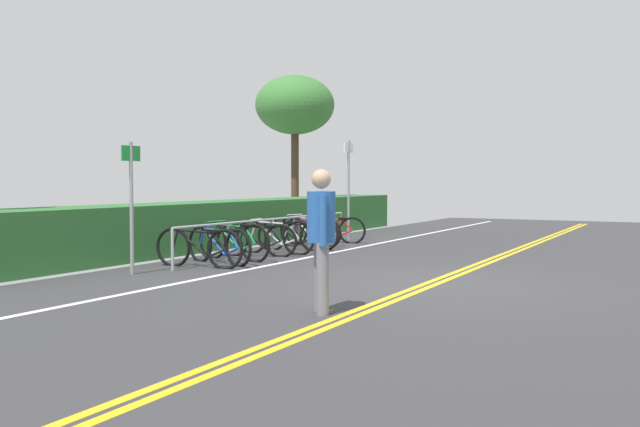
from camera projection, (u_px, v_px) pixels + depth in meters
ground_plane at (431, 286)px, 9.99m from camera, size 35.21×10.61×0.05m
centre_line_yellow_inner at (436, 284)px, 9.95m from camera, size 31.69×0.10×0.00m
centre_line_yellow_outer at (425, 284)px, 10.03m from camera, size 31.69×0.10×0.00m
bike_lane_stripe_white at (244, 270)px, 11.52m from camera, size 31.69×0.12×0.00m
bike_rack at (273, 226)px, 14.18m from camera, size 6.26×0.05×0.72m
bicycle_0 at (199, 248)px, 11.90m from camera, size 0.46×1.75×0.73m
bicycle_1 at (219, 245)px, 12.44m from camera, size 0.59×1.72×0.71m
bicycle_2 at (233, 241)px, 13.01m from camera, size 0.46×1.81×0.75m
bicycle_3 at (256, 240)px, 13.64m from camera, size 0.62×1.59×0.69m
bicycle_4 at (275, 237)px, 14.12m from camera, size 0.46×1.78×0.74m
bicycle_5 at (293, 236)px, 14.79m from camera, size 0.51×1.58×0.68m
bicycle_6 at (308, 232)px, 15.36m from camera, size 0.64×1.78×0.76m
bicycle_7 at (313, 232)px, 15.95m from camera, size 0.46×1.62×0.68m
bicycle_8 at (330, 230)px, 16.58m from camera, size 0.63×1.67×0.68m
pedestrian at (321, 231)px, 7.74m from camera, size 0.42×0.32×1.61m
sign_post_near at (131, 194)px, 10.97m from camera, size 0.36×0.07×2.10m
sign_post_far at (349, 181)px, 17.11m from camera, size 0.36×0.09×2.48m
hedge_backdrop at (236, 222)px, 16.44m from camera, size 15.21×1.35×1.02m
tree_mid at (295, 106)px, 21.65m from camera, size 2.47×2.47×4.77m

